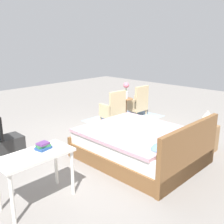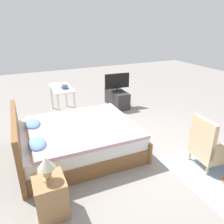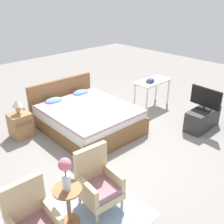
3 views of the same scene
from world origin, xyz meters
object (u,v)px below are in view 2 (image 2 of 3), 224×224
Objects in this scene: bed at (76,139)px; vanity_desk at (62,91)px; book_stack at (65,87)px; tv_stand at (117,98)px; tv_flatscreen at (117,82)px; table_lamp at (46,166)px; armchair_by_window_right at (209,146)px; nightstand at (51,196)px.

bed is 2.15m from vanity_desk.
book_stack is at bearing -163.26° from vanity_desk.
tv_flatscreen is at bearing -4.46° from tv_stand.
tv_flatscreen is at bearing -94.44° from vanity_desk.
table_lamp reaches higher than tv_stand.
vanity_desk is 4.64× the size of book_stack.
armchair_by_window_right is (-1.35, -1.99, 0.09)m from bed.
book_stack is (-0.05, 1.56, 0.05)m from tv_flatscreen.
armchair_by_window_right is at bearing -91.84° from nightstand.
tv_flatscreen reaches higher than vanity_desk.
tv_flatscreen is 3.34× the size of book_stack.
tv_flatscreen is at bearing -38.22° from nightstand.
nightstand is 1.67× the size of table_lamp.
vanity_desk is 0.24m from book_stack.
armchair_by_window_right is 2.79× the size of table_lamp.
tv_flatscreen is at bearing 2.45° from armchair_by_window_right.
tv_flatscreen reaches higher than tv_stand.
book_stack is at bearing -8.44° from bed.
table_lamp is 4.17m from tv_stand.
book_stack is (3.20, -1.00, 0.52)m from nightstand.
book_stack is (1.94, -0.29, 0.50)m from bed.
tv_stand is 1.28× the size of tv_flatscreen.
bed is at bearing 55.80° from armchair_by_window_right.
bed is 2.40m from armchair_by_window_right.
bed is at bearing -29.49° from nightstand.
armchair_by_window_right is 2.71m from nightstand.
tv_stand is at bearing 2.45° from armchair_by_window_right.
nightstand is 0.73× the size of tv_flatscreen.
armchair_by_window_right is at bearing -153.16° from vanity_desk.
bed is 1.53m from table_lamp.
armchair_by_window_right is 0.96× the size of tv_stand.
tv_flatscreen is at bearing -88.24° from book_stack.
table_lamp is 1.47× the size of book_stack.
book_stack is (3.29, 1.70, 0.41)m from armchair_by_window_right.
nightstand is at bearing 141.78° from tv_flatscreen.
table_lamp is 4.14m from tv_flatscreen.
bed is 2.71m from tv_stand.
table_lamp reaches higher than book_stack.
table_lamp reaches higher than nightstand.
vanity_desk is at bearing 85.56° from tv_flatscreen.
bed is 6.76× the size of table_lamp.
bed is 2.02m from book_stack.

